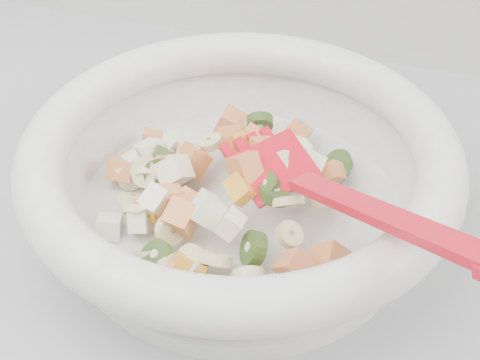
% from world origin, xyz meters
% --- Properties ---
extents(mixing_bowl, '(0.39, 0.36, 0.14)m').
position_xyz_m(mixing_bowl, '(-0.07, 1.42, 0.95)').
color(mixing_bowl, white).
rests_on(mixing_bowl, counter).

